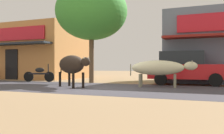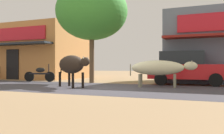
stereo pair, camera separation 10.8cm
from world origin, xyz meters
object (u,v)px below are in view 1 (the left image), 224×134
(roadside_tree, at_px, (91,11))
(parked_hatchback_car, at_px, (186,68))
(parked_motorcycle, at_px, (39,74))
(cow_near_brown, at_px, (72,65))
(cow_far_dark, at_px, (159,68))

(roadside_tree, bearing_deg, parked_hatchback_car, 4.87)
(roadside_tree, distance_m, parked_hatchback_car, 5.95)
(roadside_tree, xyz_separation_m, parked_motorcycle, (-3.26, -0.39, -3.50))
(parked_hatchback_car, xyz_separation_m, cow_near_brown, (-4.34, -3.60, 0.14))
(parked_motorcycle, bearing_deg, parked_hatchback_car, 5.66)
(roadside_tree, height_order, parked_hatchback_car, roadside_tree)
(parked_motorcycle, relative_size, cow_near_brown, 0.76)
(parked_hatchback_car, height_order, cow_near_brown, parked_hatchback_car)
(parked_hatchback_car, distance_m, parked_motorcycle, 8.36)
(parked_hatchback_car, xyz_separation_m, parked_motorcycle, (-8.32, -0.82, -0.37))
(parked_hatchback_car, bearing_deg, roadside_tree, -175.13)
(parked_hatchback_car, xyz_separation_m, cow_far_dark, (-0.89, -2.03, -0.00))
(roadside_tree, relative_size, parked_hatchback_car, 1.45)
(parked_motorcycle, bearing_deg, cow_near_brown, -34.89)
(cow_near_brown, relative_size, cow_far_dark, 0.83)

